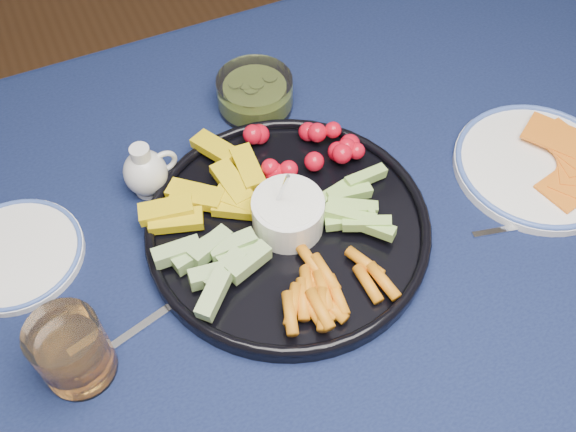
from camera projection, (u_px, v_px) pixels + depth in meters
name	position (u px, v px, depth m)	size (l,w,h in m)	color
dining_table	(314.00, 279.00, 0.96)	(1.67, 1.07, 0.75)	#51301B
crudite_platter	(287.00, 224.00, 0.89)	(0.40, 0.40, 0.13)	black
creamer_pitcher	(146.00, 172.00, 0.92)	(0.08, 0.06, 0.09)	silver
pickle_bowl	(255.00, 94.00, 1.04)	(0.12, 0.12, 0.06)	white
cheese_plate	(538.00, 164.00, 0.97)	(0.25, 0.25, 0.03)	white
juice_tumbler	(74.00, 353.00, 0.75)	(0.09, 0.09, 0.10)	white
fork_left	(151.00, 320.00, 0.82)	(0.18, 0.06, 0.00)	silver
fork_right	(532.00, 225.00, 0.91)	(0.15, 0.05, 0.00)	silver
side_plate_extra	(15.00, 254.00, 0.88)	(0.19, 0.19, 0.02)	white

